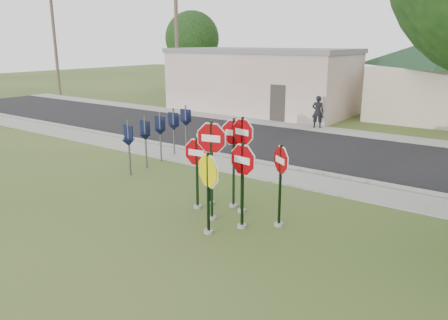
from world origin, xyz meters
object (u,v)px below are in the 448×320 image
Objects in this scene: stop_sign_left at (197,164)px; stop_sign_yellow at (208,183)px; pedestrian at (318,112)px; utility_pole_near at (177,36)px; stop_sign_center at (211,156)px.

stop_sign_yellow is at bearing -41.68° from stop_sign_left.
pedestrian is at bearing 99.52° from stop_sign_left.
utility_pole_near reaches higher than stop_sign_left.
stop_sign_yellow reaches higher than stop_sign_left.
stop_sign_left is 0.23× the size of utility_pole_near.
pedestrian is (-3.02, 13.45, -0.84)m from stop_sign_center.
stop_sign_yellow is 1.26× the size of pedestrian.
stop_sign_center is 1.28× the size of stop_sign_left.
utility_pole_near is at bearing 134.27° from stop_sign_center.
pedestrian is at bearing 103.82° from stop_sign_yellow.
stop_sign_yellow is at bearing -57.88° from stop_sign_center.
stop_sign_center is at bearing 122.12° from stop_sign_yellow.
stop_sign_center is 1.27× the size of stop_sign_yellow.
stop_sign_left is 1.25× the size of pedestrian.
utility_pole_near reaches higher than stop_sign_yellow.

